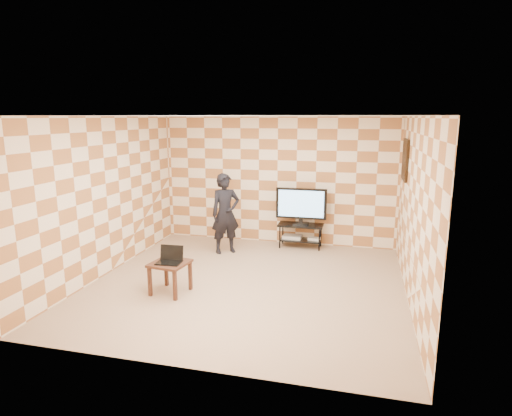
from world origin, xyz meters
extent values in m
plane|color=tan|center=(0.00, 0.00, 0.00)|extent=(5.00, 5.00, 0.00)
cube|color=beige|center=(0.00, 2.50, 1.35)|extent=(5.00, 0.02, 2.70)
cube|color=beige|center=(0.00, -2.50, 1.35)|extent=(5.00, 0.02, 2.70)
cube|color=beige|center=(-2.50, 0.00, 1.35)|extent=(0.02, 5.00, 2.70)
cube|color=beige|center=(2.50, 0.00, 1.35)|extent=(0.02, 5.00, 2.70)
cube|color=white|center=(0.00, 0.00, 2.70)|extent=(5.00, 5.00, 0.02)
cube|color=black|center=(2.47, 1.55, 1.95)|extent=(0.04, 0.72, 0.72)
cube|color=black|center=(2.47, 1.55, 1.95)|extent=(0.04, 0.03, 0.68)
cube|color=black|center=(2.47, 1.55, 1.95)|extent=(0.04, 0.68, 0.03)
cube|color=black|center=(0.56, 2.22, 0.48)|extent=(0.93, 0.42, 0.04)
cube|color=black|center=(0.56, 2.22, 0.16)|extent=(0.84, 0.37, 0.03)
cylinder|color=black|center=(0.15, 2.05, 0.25)|extent=(0.03, 0.03, 0.50)
cylinder|color=black|center=(0.15, 2.38, 0.25)|extent=(0.03, 0.03, 0.50)
cylinder|color=black|center=(0.97, 2.05, 0.25)|extent=(0.03, 0.03, 0.50)
cylinder|color=black|center=(0.97, 2.38, 0.25)|extent=(0.03, 0.03, 0.50)
cube|color=black|center=(0.56, 2.22, 0.52)|extent=(0.31, 0.20, 0.03)
cube|color=black|center=(0.56, 2.22, 0.58)|extent=(0.08, 0.06, 0.09)
cube|color=black|center=(0.56, 2.22, 0.94)|extent=(1.05, 0.08, 0.64)
cube|color=#72AADD|center=(0.56, 2.18, 0.94)|extent=(0.93, 0.02, 0.55)
cube|color=silver|center=(0.38, 2.25, 0.20)|extent=(0.40, 0.29, 0.06)
cube|color=silver|center=(0.85, 2.23, 0.20)|extent=(0.26, 0.20, 0.05)
cube|color=#352016|center=(-1.06, -0.64, 0.48)|extent=(0.60, 0.60, 0.04)
cube|color=#352016|center=(-1.31, -0.83, 0.23)|extent=(0.05, 0.05, 0.46)
cube|color=#352016|center=(-1.25, -0.39, 0.23)|extent=(0.05, 0.05, 0.46)
cube|color=#352016|center=(-0.87, -0.89, 0.23)|extent=(0.05, 0.05, 0.46)
cube|color=#352016|center=(-0.81, -0.45, 0.23)|extent=(0.05, 0.05, 0.46)
cube|color=black|center=(-1.05, -0.69, 0.51)|extent=(0.38, 0.28, 0.02)
cube|color=black|center=(-1.06, -0.56, 0.63)|extent=(0.37, 0.08, 0.24)
imported|color=black|center=(-0.86, 1.52, 0.80)|extent=(0.70, 0.66, 1.60)
camera|label=1|loc=(1.74, -6.39, 2.69)|focal=30.00mm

